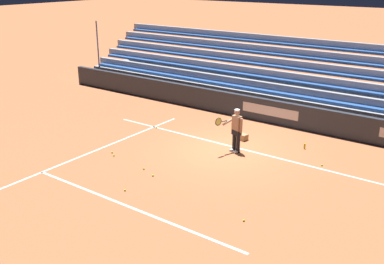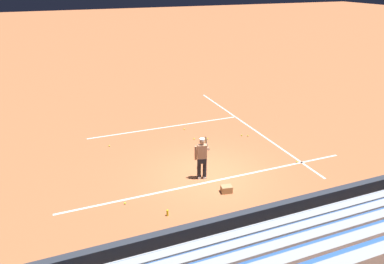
{
  "view_description": "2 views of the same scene",
  "coord_description": "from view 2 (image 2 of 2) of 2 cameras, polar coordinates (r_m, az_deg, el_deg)",
  "views": [
    {
      "loc": [
        -8.53,
        13.97,
        6.6
      ],
      "look_at": [
        0.17,
        2.0,
        1.31
      ],
      "focal_mm": 42.0,
      "sensor_mm": 36.0,
      "label": 1
    },
    {
      "loc": [
        -5.58,
        -11.95,
        7.44
      ],
      "look_at": [
        -0.08,
        1.67,
        1.23
      ],
      "focal_mm": 35.0,
      "sensor_mm": 36.0,
      "label": 2
    }
  ],
  "objects": [
    {
      "name": "ground_plane",
      "position": [
        15.14,
        2.67,
        -6.55
      ],
      "size": [
        160.0,
        160.0,
        0.0
      ],
      "primitive_type": "plane",
      "color": "#B7663D"
    },
    {
      "name": "tennis_ball_midcourt",
      "position": [
        17.93,
        -12.49,
        -2.07
      ],
      "size": [
        0.07,
        0.07,
        0.07
      ],
      "primitive_type": "sphere",
      "color": "#CCE533",
      "rests_on": "ground"
    },
    {
      "name": "tennis_ball_on_baseline",
      "position": [
        18.8,
        8.51,
        -0.56
      ],
      "size": [
        0.07,
        0.07,
        0.07
      ],
      "primitive_type": "sphere",
      "color": "#CCE533",
      "rests_on": "ground"
    },
    {
      "name": "tennis_ball_far_right",
      "position": [
        16.66,
        15.68,
        -4.41
      ],
      "size": [
        0.07,
        0.07,
        0.07
      ],
      "primitive_type": "sphere",
      "color": "#CCE533",
      "rests_on": "ground"
    },
    {
      "name": "back_wall_sponsor_board",
      "position": [
        11.83,
        11.2,
        -13.24
      ],
      "size": [
        26.48,
        0.25,
        1.1
      ],
      "color": "#2D333D",
      "rests_on": "ground"
    },
    {
      "name": "ball_box_cardboard",
      "position": [
        14.01,
        5.28,
        -8.66
      ],
      "size": [
        0.45,
        0.37,
        0.26
      ],
      "primitive_type": "cube",
      "rotation": [
        0.0,
        0.0,
        -0.18
      ],
      "color": "#A87F51",
      "rests_on": "ground"
    },
    {
      "name": "tennis_ball_by_box",
      "position": [
        13.55,
        -10.19,
        -10.65
      ],
      "size": [
        0.07,
        0.07,
        0.07
      ],
      "primitive_type": "sphere",
      "color": "#CCE533",
      "rests_on": "ground"
    },
    {
      "name": "tennis_ball_far_left",
      "position": [
        19.41,
        -1.19,
        0.47
      ],
      "size": [
        0.07,
        0.07,
        0.07
      ],
      "primitive_type": "sphere",
      "color": "#CCE533",
      "rests_on": "ground"
    },
    {
      "name": "water_bottle",
      "position": [
        12.77,
        -3.76,
        -12.2
      ],
      "size": [
        0.07,
        0.07,
        0.22
      ],
      "primitive_type": "cylinder",
      "color": "yellow",
      "rests_on": "ground"
    },
    {
      "name": "court_baseline_white",
      "position": [
        14.75,
        3.48,
        -7.42
      ],
      "size": [
        12.0,
        0.1,
        0.01
      ],
      "primitive_type": "cube",
      "color": "white",
      "rests_on": "ground"
    },
    {
      "name": "court_sideline_white",
      "position": [
        20.09,
        8.63,
        0.91
      ],
      "size": [
        0.1,
        12.0,
        0.01
      ],
      "primitive_type": "cube",
      "color": "white",
      "rests_on": "ground"
    },
    {
      "name": "tennis_player",
      "position": [
        14.5,
        1.54,
        -3.95
      ],
      "size": [
        0.77,
        0.95,
        1.71
      ],
      "color": "black",
      "rests_on": "ground"
    },
    {
      "name": "tennis_ball_toward_net",
      "position": [
        18.81,
        7.56,
        -0.5
      ],
      "size": [
        0.07,
        0.07,
        0.07
      ],
      "primitive_type": "sphere",
      "color": "#CCE533",
      "rests_on": "ground"
    },
    {
      "name": "tennis_ball_stray_back",
      "position": [
        18.28,
        2.39,
        -1.02
      ],
      "size": [
        0.07,
        0.07,
        0.07
      ],
      "primitive_type": "sphere",
      "color": "#CCE533",
      "rests_on": "ground"
    },
    {
      "name": "court_service_line_white",
      "position": [
        19.77,
        -3.94,
        0.76
      ],
      "size": [
        8.22,
        0.1,
        0.01
      ],
      "primitive_type": "cube",
      "color": "white",
      "rests_on": "ground"
    },
    {
      "name": "tennis_ball_near_player",
      "position": [
        18.25,
        0.33,
        -1.04
      ],
      "size": [
        0.07,
        0.07,
        0.07
      ],
      "primitive_type": "sphere",
      "color": "#CCE533",
      "rests_on": "ground"
    }
  ]
}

